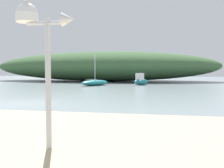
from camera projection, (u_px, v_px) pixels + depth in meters
The scene contains 5 objects.
ground_plane at pixel (28, 103), 13.83m from camera, with size 120.00×120.00×0.00m, color gray.
distant_hill at pixel (103, 66), 41.98m from camera, with size 38.70×13.67×5.04m, color #3D6038.
mast_structure at pixel (36, 31), 5.09m from camera, with size 1.26×0.46×3.08m.
motorboat_west_reach at pixel (141, 81), 30.89m from camera, with size 2.17×2.60×1.50m.
sailboat_mid_channel at pixel (95, 83), 29.67m from camera, with size 3.44×4.56×4.72m.
Camera 1 is at (7.19, -12.65, 1.86)m, focal length 39.08 mm.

